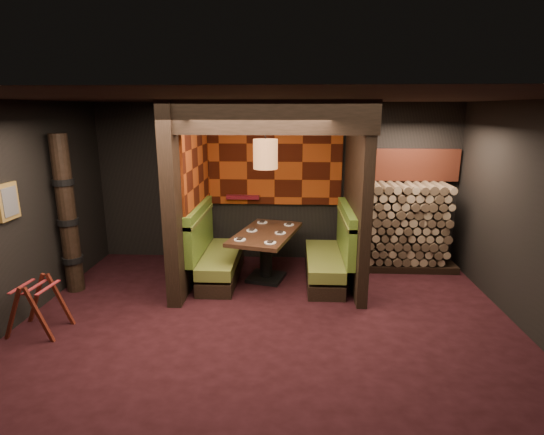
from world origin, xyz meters
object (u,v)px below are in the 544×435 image
Objects in this scene: booth_bench_right at (331,258)px; firewood_stack at (406,226)px; booth_bench_left at (215,256)px; luggage_rack at (37,304)px; pendant_lamp at (265,154)px; totem_column at (67,216)px; dining_table at (266,246)px.

firewood_stack is at bearing 27.35° from booth_bench_right.
booth_bench_left reaches higher than luggage_rack.
luggage_rack is (-3.80, -1.82, -0.03)m from booth_bench_right.
booth_bench_right is 1.97m from pendant_lamp.
pendant_lamp is at bearing 10.07° from totem_column.
booth_bench_left is 1.87m from pendant_lamp.
pendant_lamp reaches higher than firewood_stack.
booth_bench_right reaches higher than luggage_rack.
luggage_rack is at bearing -146.95° from pendant_lamp.
pendant_lamp is 3.11m from totem_column.
dining_table is 3.31m from luggage_rack.
firewood_stack reaches higher than luggage_rack.
luggage_rack is at bearing -146.23° from dining_table.
dining_table is 0.71× the size of totem_column.
firewood_stack is at bearing 16.89° from pendant_lamp.
totem_column is (-0.19, 1.27, 0.82)m from luggage_rack.
pendant_lamp reaches higher than totem_column.
booth_bench_right is at bearing 25.57° from luggage_rack.
booth_bench_right reaches higher than dining_table.
booth_bench_left is at bearing -178.60° from dining_table.
booth_bench_left is 3.34m from firewood_stack.
totem_column reaches higher than dining_table.
booth_bench_right is 4.10m from totem_column.
booth_bench_right is 1.59× the size of pendant_lamp.
pendant_lamp is (-1.05, -0.03, 1.67)m from booth_bench_right.
booth_bench_right is 0.94× the size of dining_table.
totem_column is at bearing -166.81° from firewood_stack.
dining_table is 1.68× the size of pendant_lamp.
dining_table is 1.49m from pendant_lamp.
pendant_lamp is at bearing -1.99° from booth_bench_left.
dining_table is 0.98× the size of firewood_stack.
firewood_stack reaches higher than booth_bench_right.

